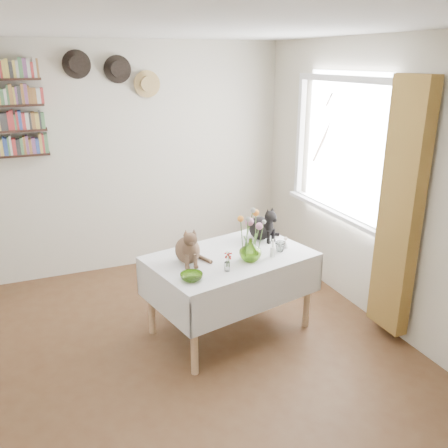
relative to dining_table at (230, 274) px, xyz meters
name	(u,v)px	position (x,y,z in m)	size (l,w,h in m)	color
room	(167,224)	(-0.68, -0.49, 0.71)	(4.08, 4.58, 2.58)	brown
window	(341,159)	(1.29, 0.31, 0.85)	(0.12, 1.52, 1.32)	white
curtain	(400,211)	(1.22, -0.61, 0.61)	(0.12, 0.38, 2.10)	brown
dining_table	(230,274)	(0.00, 0.00, 0.00)	(1.51, 1.14, 0.72)	white
tabby_cat	(187,243)	(-0.38, 0.01, 0.34)	(0.22, 0.28, 0.33)	brown
black_cat	(260,222)	(0.41, 0.26, 0.34)	(0.22, 0.28, 0.32)	black
flower_vase	(250,250)	(0.11, -0.16, 0.27)	(0.18, 0.18, 0.19)	#7FB531
green_bowl	(192,277)	(-0.46, -0.33, 0.20)	(0.17, 0.17, 0.05)	#7FB531
drinking_glass	(280,247)	(0.43, -0.08, 0.22)	(0.09, 0.09, 0.09)	white
candlestick	(273,251)	(0.32, -0.16, 0.23)	(0.04, 0.04, 0.16)	white
berry_jar	(227,261)	(-0.15, -0.27, 0.26)	(0.05, 0.05, 0.18)	white
porcelain_figurine	(285,243)	(0.52, -0.02, 0.22)	(0.05, 0.05, 0.10)	white
flower_bouquet	(251,221)	(0.11, -0.15, 0.52)	(0.17, 0.13, 0.39)	#4C7233
wall_hats	(115,73)	(-0.56, 1.70, 1.62)	(0.98, 0.09, 0.48)	black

